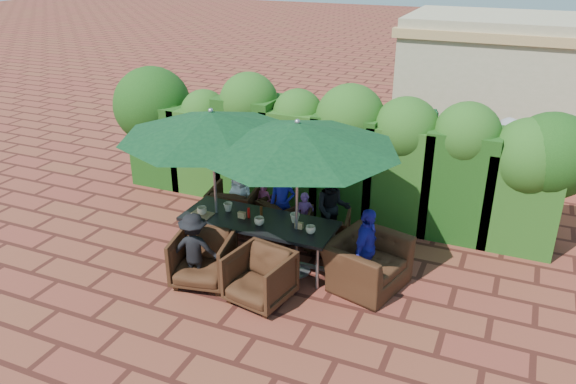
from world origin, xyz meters
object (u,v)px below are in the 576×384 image
at_px(chair_end_right, 367,256).
at_px(chair_far_right, 328,228).
at_px(umbrella_right, 297,136).
at_px(chair_far_mid, 282,214).
at_px(chair_far_left, 234,205).
at_px(chair_near_left, 203,257).
at_px(chair_near_right, 260,275).
at_px(umbrella_left, 211,124).
at_px(dining_table, 259,224).

bearing_deg(chair_end_right, chair_far_right, 62.67).
relative_size(umbrella_right, chair_far_mid, 4.29).
bearing_deg(chair_far_left, chair_far_mid, 178.18).
relative_size(chair_far_left, chair_far_right, 1.18).
xyz_separation_m(chair_far_right, chair_near_left, (-1.35, -1.72, 0.08)).
height_order(umbrella_right, chair_near_right, umbrella_right).
bearing_deg(chair_far_mid, chair_far_left, 31.12).
height_order(umbrella_right, chair_near_left, umbrella_right).
xyz_separation_m(umbrella_right, chair_near_left, (-1.17, -0.81, -1.79)).
height_order(chair_near_left, chair_end_right, chair_end_right).
height_order(chair_far_left, chair_end_right, chair_end_right).
relative_size(umbrella_left, chair_near_right, 3.39).
distance_m(chair_near_left, chair_end_right, 2.42).
distance_m(umbrella_right, chair_far_right, 2.08).
bearing_deg(chair_near_left, chair_near_right, -17.08).
relative_size(chair_far_left, chair_near_left, 0.97).
xyz_separation_m(umbrella_left, chair_far_mid, (0.66, 1.09, -1.87)).
distance_m(umbrella_right, chair_far_mid, 2.29).
xyz_separation_m(chair_far_mid, chair_end_right, (1.82, -1.02, 0.15)).
distance_m(umbrella_right, chair_far_left, 2.61).
bearing_deg(umbrella_left, chair_end_right, 1.54).
distance_m(umbrella_left, chair_near_right, 2.35).
bearing_deg(umbrella_right, chair_near_left, -145.12).
relative_size(dining_table, umbrella_left, 0.86).
xyz_separation_m(umbrella_left, umbrella_right, (1.39, -0.01, 0.00)).
height_order(chair_near_right, chair_end_right, chair_end_right).
distance_m(dining_table, chair_near_right, 1.10).
bearing_deg(dining_table, chair_near_left, -120.71).
bearing_deg(dining_table, chair_end_right, 1.09).
height_order(umbrella_left, umbrella_right, same).
bearing_deg(chair_near_left, chair_end_right, 10.08).
bearing_deg(umbrella_left, chair_far_right, 29.66).
relative_size(umbrella_right, chair_near_right, 3.59).
xyz_separation_m(chair_near_right, chair_end_right, (1.27, 0.99, 0.08)).
xyz_separation_m(chair_far_left, chair_far_mid, (0.88, 0.11, -0.07)).
bearing_deg(dining_table, chair_far_left, 135.33).
height_order(umbrella_left, chair_end_right, umbrella_left).
bearing_deg(chair_far_left, chair_near_left, 94.97).
height_order(umbrella_right, chair_end_right, umbrella_right).
bearing_deg(umbrella_right, chair_far_mid, 123.67).
height_order(umbrella_right, chair_far_left, umbrella_right).
height_order(umbrella_left, chair_far_mid, umbrella_left).
relative_size(umbrella_right, chair_end_right, 2.64).
xyz_separation_m(chair_far_mid, chair_near_right, (0.55, -2.01, 0.07)).
xyz_separation_m(chair_far_left, chair_far_right, (1.80, -0.08, -0.06)).
distance_m(dining_table, chair_far_left, 1.37).
distance_m(dining_table, chair_far_mid, 1.11).
distance_m(umbrella_left, chair_near_left, 1.98).
distance_m(chair_far_mid, chair_far_right, 0.94).
height_order(chair_far_left, chair_far_mid, chair_far_left).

